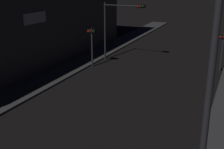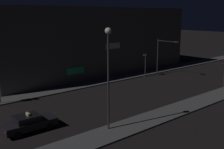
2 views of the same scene
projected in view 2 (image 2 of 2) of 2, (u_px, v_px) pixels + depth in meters
sidewalk_left at (130, 76)px, 43.38m from camera, size 2.82×63.95×0.14m
sidewalk_right at (215, 96)px, 32.58m from camera, size 2.82×63.95×0.14m
building_facade_left at (91, 40)px, 46.04m from camera, size 11.51×34.28×10.65m
taxi at (29, 123)px, 22.83m from camera, size 1.88×4.48×1.62m
traffic_light_overhead at (165, 50)px, 43.00m from camera, size 4.19×0.41×5.75m
traffic_light_left_kerb at (145, 60)px, 42.65m from camera, size 0.80×0.42×3.63m
street_lamp_near_block at (108, 62)px, 21.92m from camera, size 0.53×0.53×8.43m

